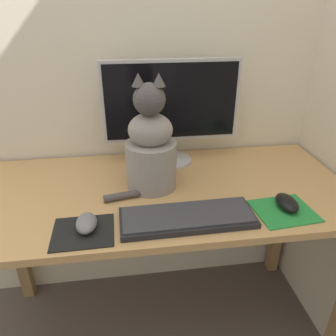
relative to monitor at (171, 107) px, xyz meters
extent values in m
plane|color=#564C47|center=(-0.07, -0.22, -0.96)|extent=(12.00, 12.00, 0.00)
cube|color=beige|center=(-0.07, 0.13, 0.29)|extent=(7.00, 0.04, 2.50)
cube|color=tan|center=(-0.07, -0.22, -0.24)|extent=(1.37, 0.63, 0.02)
cube|color=olive|center=(-0.71, 0.06, -0.61)|extent=(0.05, 0.05, 0.70)
cube|color=olive|center=(0.57, 0.06, -0.61)|extent=(0.05, 0.05, 0.70)
cylinder|color=#B2B2B7|center=(0.00, 0.00, -0.23)|extent=(0.17, 0.17, 0.01)
cylinder|color=#B2B2B7|center=(0.00, 0.00, -0.18)|extent=(0.04, 0.04, 0.09)
cube|color=#B2B2B7|center=(0.00, 0.00, 0.02)|extent=(0.53, 0.02, 0.31)
cube|color=black|center=(0.00, -0.01, 0.02)|extent=(0.51, 0.00, 0.29)
cube|color=black|center=(-0.01, -0.42, -0.22)|extent=(0.41, 0.16, 0.02)
cube|color=#333338|center=(-0.01, -0.42, -0.21)|extent=(0.40, 0.14, 0.01)
cube|color=black|center=(-0.32, -0.43, -0.23)|extent=(0.18, 0.16, 0.00)
cube|color=#238438|center=(0.30, -0.41, -0.23)|extent=(0.20, 0.18, 0.00)
ellipsoid|color=slate|center=(-0.31, -0.42, -0.21)|extent=(0.06, 0.10, 0.04)
ellipsoid|color=black|center=(0.32, -0.40, -0.21)|extent=(0.06, 0.11, 0.04)
cylinder|color=gray|center=(-0.10, -0.19, -0.15)|extent=(0.20, 0.20, 0.17)
ellipsoid|color=gray|center=(-0.10, -0.19, -0.02)|extent=(0.17, 0.15, 0.12)
sphere|color=#474242|center=(-0.10, -0.20, 0.09)|extent=(0.12, 0.12, 0.10)
cone|color=#474242|center=(-0.13, -0.20, 0.15)|extent=(0.05, 0.05, 0.04)
cone|color=#474242|center=(-0.07, -0.21, 0.15)|extent=(0.05, 0.05, 0.04)
cylinder|color=#474242|center=(-0.15, -0.26, -0.22)|extent=(0.23, 0.07, 0.03)
camera|label=1|loc=(-0.18, -1.22, 0.37)|focal=35.00mm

